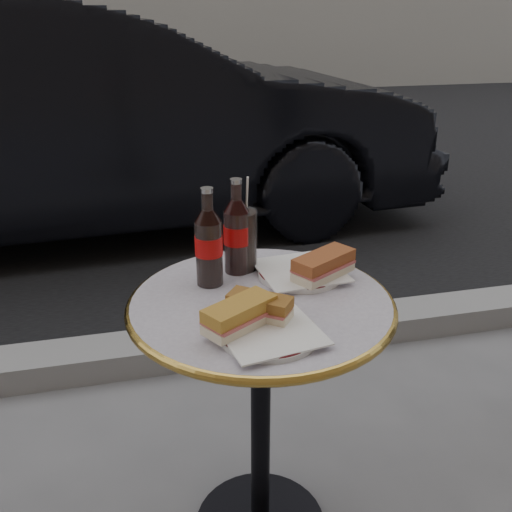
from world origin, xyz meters
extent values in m
cube|color=black|center=(0.00, 5.00, 0.00)|extent=(40.00, 8.00, 0.00)
cube|color=gray|center=(0.00, 0.90, 0.05)|extent=(40.00, 0.20, 0.12)
cylinder|color=silver|center=(-0.02, -0.16, 0.74)|extent=(0.21, 0.21, 0.01)
cylinder|color=white|center=(0.13, 0.10, 0.74)|extent=(0.23, 0.23, 0.01)
cube|color=#B8812E|center=(-0.08, -0.13, 0.77)|extent=(0.17, 0.14, 0.05)
cube|color=brown|center=(-0.03, -0.10, 0.77)|extent=(0.15, 0.13, 0.05)
cube|color=#954B26|center=(0.17, 0.06, 0.77)|extent=(0.18, 0.15, 0.06)
cylinder|color=black|center=(-0.01, 0.18, 0.81)|extent=(0.10, 0.10, 0.16)
imported|color=black|center=(-0.44, 2.63, 0.70)|extent=(1.75, 4.35, 1.40)
camera|label=1|loc=(-0.28, -1.13, 1.35)|focal=40.00mm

